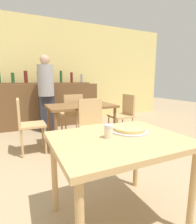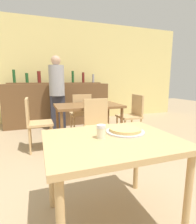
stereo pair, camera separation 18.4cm
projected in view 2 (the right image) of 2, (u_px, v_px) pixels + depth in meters
ground_plane at (110, 221)px, 1.45m from camera, size 16.00×16.00×0.00m
wall_back at (55, 71)px, 4.91m from camera, size 8.00×0.05×2.80m
dining_table_near at (112, 148)px, 1.33m from camera, size 0.99×0.79×0.72m
dining_table_far at (88, 109)px, 3.10m from camera, size 1.14×0.73×0.73m
bar_counter at (58, 104)px, 4.59m from camera, size 2.60×0.56×1.06m
bar_back_shelf at (56, 81)px, 4.60m from camera, size 2.39×0.24×0.34m
chair_far_side_front at (98, 123)px, 2.62m from camera, size 0.40×0.40×0.88m
chair_far_side_back at (81, 111)px, 3.62m from camera, size 0.40×0.40×0.88m
chair_far_side_left at (35, 120)px, 2.83m from camera, size 0.40×0.40×0.88m
chair_far_side_right at (132, 113)px, 3.42m from camera, size 0.40×0.40×0.88m
pizza_tray at (125, 130)px, 1.46m from camera, size 0.32×0.32×0.04m
cheese_shaker at (101, 131)px, 1.30m from camera, size 0.07×0.07×0.10m
person_standing at (57, 91)px, 3.96m from camera, size 0.34×0.34×1.69m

